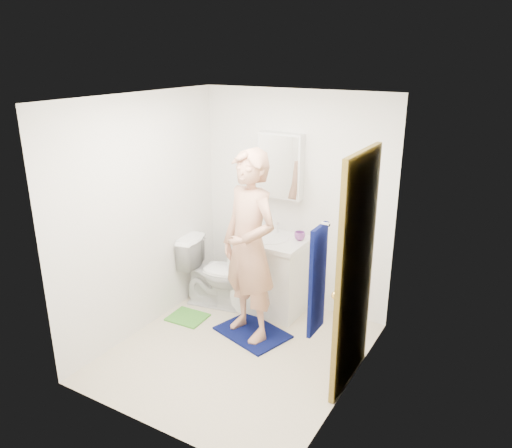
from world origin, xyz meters
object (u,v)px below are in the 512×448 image
(toilet, at_px, (216,272))
(man, at_px, (249,247))
(vanity_cabinet, at_px, (270,276))
(medicine_cabinet, at_px, (281,166))
(towel, at_px, (317,280))
(toothbrush_cup, at_px, (300,236))
(soap_dispenser, at_px, (252,226))

(toilet, distance_m, man, 0.97)
(toilet, bearing_deg, vanity_cabinet, -80.32)
(medicine_cabinet, height_order, towel, medicine_cabinet)
(toothbrush_cup, distance_m, man, 0.74)
(vanity_cabinet, bearing_deg, man, -80.88)
(towel, xyz_separation_m, man, (-1.08, 0.89, -0.28))
(soap_dispenser, relative_size, toothbrush_cup, 1.87)
(towel, bearing_deg, man, 140.62)
(towel, distance_m, soap_dispenser, 2.05)
(toothbrush_cup, bearing_deg, towel, -61.07)
(towel, bearing_deg, vanity_cabinet, 128.47)
(toilet, relative_size, man, 0.42)
(medicine_cabinet, distance_m, towel, 2.11)
(vanity_cabinet, relative_size, medicine_cabinet, 1.14)
(medicine_cabinet, height_order, toilet, medicine_cabinet)
(toilet, bearing_deg, man, -130.08)
(medicine_cabinet, xyz_separation_m, toothbrush_cup, (0.30, -0.12, -0.70))
(vanity_cabinet, bearing_deg, medicine_cabinet, 90.00)
(medicine_cabinet, xyz_separation_m, man, (0.10, -0.82, -0.63))
(vanity_cabinet, xyz_separation_m, medicine_cabinet, (0.00, 0.22, 1.20))
(medicine_cabinet, relative_size, towel, 0.87)
(toilet, relative_size, soap_dispenser, 3.70)
(medicine_cabinet, bearing_deg, soap_dispenser, -131.73)
(towel, relative_size, soap_dispenser, 3.74)
(medicine_cabinet, distance_m, soap_dispenser, 0.72)
(soap_dispenser, bearing_deg, man, -61.61)
(vanity_cabinet, xyz_separation_m, soap_dispenser, (-0.22, -0.02, 0.56))
(medicine_cabinet, bearing_deg, towel, -55.39)
(soap_dispenser, bearing_deg, towel, -46.41)
(soap_dispenser, bearing_deg, vanity_cabinet, 4.68)
(vanity_cabinet, height_order, man, man)
(toothbrush_cup, bearing_deg, toilet, -159.91)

